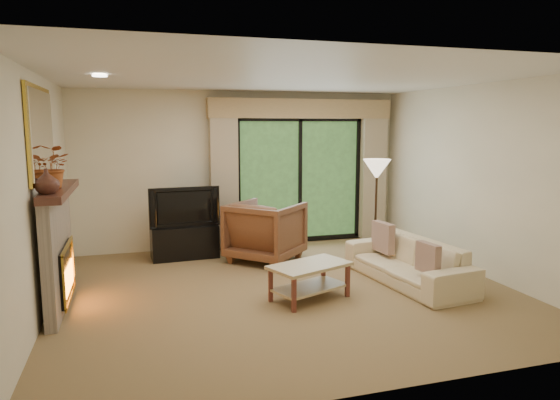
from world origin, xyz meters
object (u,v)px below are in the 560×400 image
object	(u,v)px
media_console	(185,242)
sofa	(408,262)
coffee_table	(310,281)
armchair	(266,231)

from	to	relation	value
media_console	sofa	distance (m)	3.39
sofa	coffee_table	bearing A→B (deg)	-87.30
media_console	sofa	size ratio (longest dim) A/B	0.53
sofa	media_console	bearing A→B (deg)	-134.45
sofa	coffee_table	distance (m)	1.46
media_console	sofa	world-z (taller)	sofa
sofa	coffee_table	xyz separation A→B (m)	(-1.44, -0.23, -0.07)
armchair	coffee_table	distance (m)	1.83
armchair	coffee_table	bearing A→B (deg)	136.68
sofa	coffee_table	world-z (taller)	sofa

